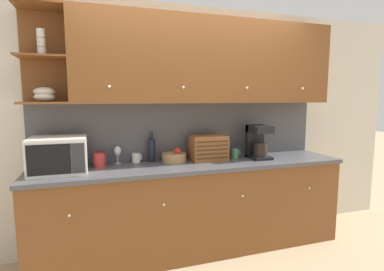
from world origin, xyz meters
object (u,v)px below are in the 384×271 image
(storage_canister, at_px, (100,160))
(mug, at_px, (235,153))
(fruit_basket, at_px, (174,157))
(bread_box, at_px, (208,148))
(mug_blue_second, at_px, (136,158))
(wine_bottle, at_px, (152,148))
(wine_glass, at_px, (118,152))
(coffee_maker, at_px, (258,141))
(microwave, at_px, (59,155))

(storage_canister, xyz_separation_m, mug, (1.45, -0.02, -0.02))
(fruit_basket, height_order, bread_box, bread_box)
(mug_blue_second, height_order, bread_box, bread_box)
(wine_bottle, distance_m, bread_box, 0.60)
(wine_glass, xyz_separation_m, bread_box, (0.95, -0.13, 0.01))
(storage_canister, xyz_separation_m, coffee_maker, (1.70, -0.09, 0.12))
(microwave, relative_size, mug, 4.42)
(coffee_maker, bearing_deg, mug_blue_second, 171.89)
(mug_blue_second, distance_m, coffee_maker, 1.35)
(mug_blue_second, relative_size, mug, 0.90)
(fruit_basket, relative_size, coffee_maker, 0.69)
(storage_canister, height_order, bread_box, bread_box)
(mug_blue_second, xyz_separation_m, bread_box, (0.76, -0.13, 0.09))
(storage_canister, distance_m, wine_glass, 0.21)
(mug_blue_second, distance_m, fruit_basket, 0.40)
(wine_bottle, bearing_deg, coffee_maker, -8.69)
(mug, distance_m, coffee_maker, 0.29)
(mug, bearing_deg, fruit_basket, 177.48)
(microwave, relative_size, storage_canister, 3.27)
(storage_canister, height_order, fruit_basket, fruit_basket)
(mug_blue_second, height_order, coffee_maker, coffee_maker)
(wine_bottle, distance_m, fruit_basket, 0.26)
(wine_bottle, distance_m, mug, 0.93)
(storage_canister, distance_m, mug_blue_second, 0.38)
(microwave, distance_m, wine_glass, 0.57)
(storage_canister, bearing_deg, fruit_basket, 0.82)
(wine_bottle, xyz_separation_m, fruit_basket, (0.23, -0.08, -0.09))
(wine_glass, bearing_deg, microwave, -158.24)
(storage_canister, distance_m, mug, 1.45)
(microwave, bearing_deg, wine_bottle, 12.59)
(mug_blue_second, xyz_separation_m, wine_bottle, (0.16, -0.01, 0.09))
(wine_bottle, relative_size, fruit_basket, 1.25)
(mug, bearing_deg, bread_box, -178.57)
(fruit_basket, relative_size, bread_box, 0.67)
(fruit_basket, bearing_deg, wine_bottle, 160.72)
(wine_glass, relative_size, fruit_basket, 0.72)
(microwave, distance_m, wine_bottle, 0.91)
(fruit_basket, bearing_deg, mug_blue_second, 166.94)
(mug, height_order, coffee_maker, coffee_maker)
(wine_bottle, xyz_separation_m, coffee_maker, (1.17, -0.18, 0.05))
(storage_canister, distance_m, coffee_maker, 1.70)
(microwave, bearing_deg, wine_glass, 21.76)
(wine_bottle, relative_size, mug, 2.92)
(wine_glass, distance_m, mug_blue_second, 0.20)
(microwave, xyz_separation_m, wine_bottle, (0.88, 0.20, -0.02))
(wine_glass, relative_size, mug, 1.68)
(wine_bottle, bearing_deg, mug, -6.79)
(microwave, xyz_separation_m, mug_blue_second, (0.72, 0.21, -0.11))
(wine_glass, bearing_deg, fruit_basket, -9.24)
(microwave, relative_size, fruit_basket, 1.89)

